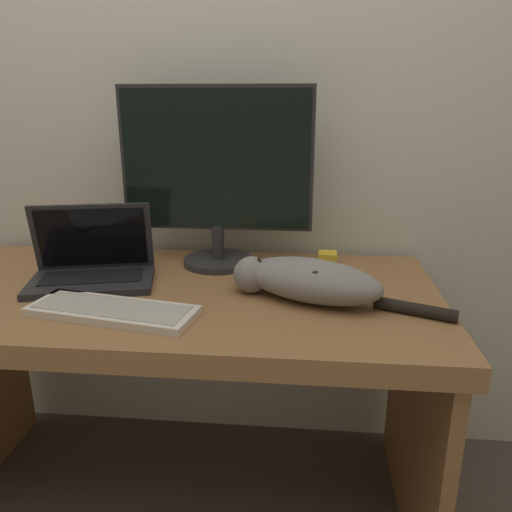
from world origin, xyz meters
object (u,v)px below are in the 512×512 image
at_px(laptop, 92,267).
at_px(external_keyboard, 112,311).
at_px(monitor, 217,174).
at_px(cat, 307,279).

relative_size(laptop, external_keyboard, 0.87).
distance_m(monitor, cat, 0.46).
relative_size(monitor, external_keyboard, 1.35).
height_order(monitor, cat, monitor).
height_order(laptop, external_keyboard, laptop).
bearing_deg(monitor, cat, -44.14).
relative_size(external_keyboard, cat, 0.77).
bearing_deg(laptop, cat, -20.14).
relative_size(monitor, laptop, 1.55).
bearing_deg(cat, monitor, 157.91).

